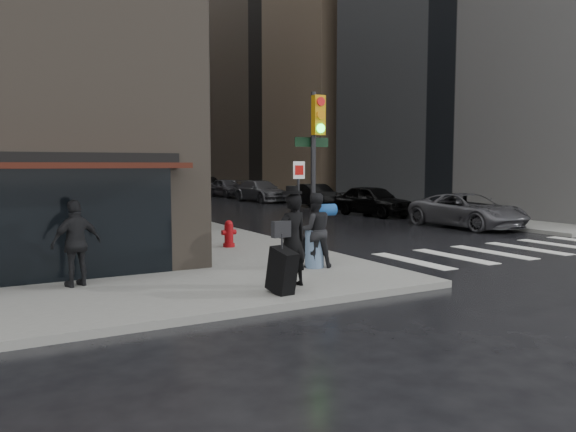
% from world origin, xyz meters
% --- Properties ---
extents(ground, '(140.00, 140.00, 0.00)m').
position_xyz_m(ground, '(0.00, 0.00, 0.00)').
color(ground, black).
rests_on(ground, ground).
extents(sidewalk_left, '(4.00, 50.00, 0.15)m').
position_xyz_m(sidewalk_left, '(0.00, 27.00, 0.07)').
color(sidewalk_left, slate).
rests_on(sidewalk_left, ground).
extents(sidewalk_right, '(3.00, 50.00, 0.15)m').
position_xyz_m(sidewalk_right, '(13.50, 27.00, 0.07)').
color(sidewalk_right, slate).
rests_on(sidewalk_right, ground).
extents(crosswalk, '(8.50, 3.00, 0.01)m').
position_xyz_m(crosswalk, '(7.50, 1.00, 0.00)').
color(crosswalk, silver).
rests_on(crosswalk, ground).
extents(bldg_right_far, '(22.00, 20.00, 25.00)m').
position_xyz_m(bldg_right_far, '(26.00, 58.00, 12.50)').
color(bldg_right_far, slate).
rests_on(bldg_right_far, ground).
extents(bldg_distant, '(40.00, 12.00, 32.00)m').
position_xyz_m(bldg_distant, '(6.00, 78.00, 16.00)').
color(bldg_distant, slate).
rests_on(bldg_distant, ground).
extents(man_overcoat, '(1.10, 1.19, 2.12)m').
position_xyz_m(man_overcoat, '(-1.43, -0.90, 1.04)').
color(man_overcoat, black).
rests_on(man_overcoat, ground).
extents(man_jeans, '(1.28, 0.94, 1.83)m').
position_xyz_m(man_jeans, '(0.20, 0.81, 1.07)').
color(man_jeans, black).
rests_on(man_jeans, ground).
extents(man_greycoat, '(1.14, 0.74, 1.80)m').
position_xyz_m(man_greycoat, '(-5.21, 1.36, 1.05)').
color(man_greycoat, black).
rests_on(man_greycoat, ground).
extents(traffic_light, '(1.08, 0.47, 4.32)m').
position_xyz_m(traffic_light, '(0.46, 1.25, 2.94)').
color(traffic_light, black).
rests_on(traffic_light, ground).
extents(fire_hydrant, '(0.45, 0.36, 0.82)m').
position_xyz_m(fire_hydrant, '(-0.28, 5.01, 0.52)').
color(fire_hydrant, maroon).
rests_on(fire_hydrant, ground).
extents(parked_car_0, '(2.49, 5.26, 1.45)m').
position_xyz_m(parked_car_0, '(11.14, 6.22, 0.73)').
color(parked_car_0, '#545359').
rests_on(parked_car_0, ground).
extents(parked_car_1, '(2.36, 4.85, 1.60)m').
position_xyz_m(parked_car_1, '(11.07, 12.64, 0.80)').
color(parked_car_1, black).
rests_on(parked_car_1, ground).
extents(parked_car_2, '(1.76, 4.47, 1.45)m').
position_xyz_m(parked_car_2, '(11.53, 19.06, 0.72)').
color(parked_car_2, black).
rests_on(parked_car_2, ground).
extents(parked_car_3, '(2.55, 5.42, 1.53)m').
position_xyz_m(parked_car_3, '(10.86, 25.48, 0.76)').
color(parked_car_3, '#4D4E52').
rests_on(parked_car_3, ground).
extents(parked_car_4, '(2.05, 4.62, 1.55)m').
position_xyz_m(parked_car_4, '(10.93, 31.90, 0.77)').
color(parked_car_4, '#444349').
rests_on(parked_car_4, ground).
extents(parked_car_5, '(2.04, 4.76, 1.52)m').
position_xyz_m(parked_car_5, '(11.57, 38.32, 0.76)').
color(parked_car_5, black).
rests_on(parked_car_5, ground).
extents(parked_car_6, '(2.59, 5.27, 1.44)m').
position_xyz_m(parked_car_6, '(10.86, 44.74, 0.72)').
color(parked_car_6, black).
rests_on(parked_car_6, ground).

